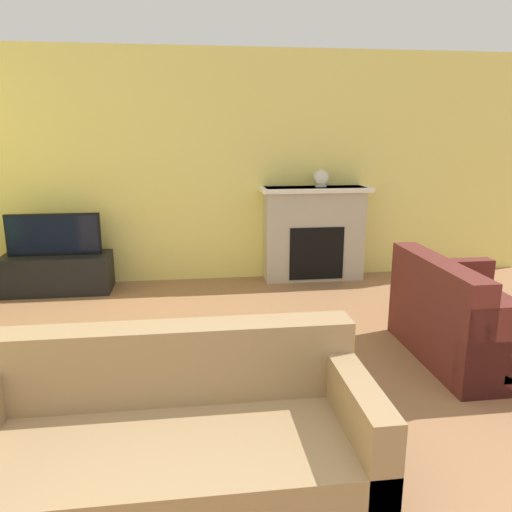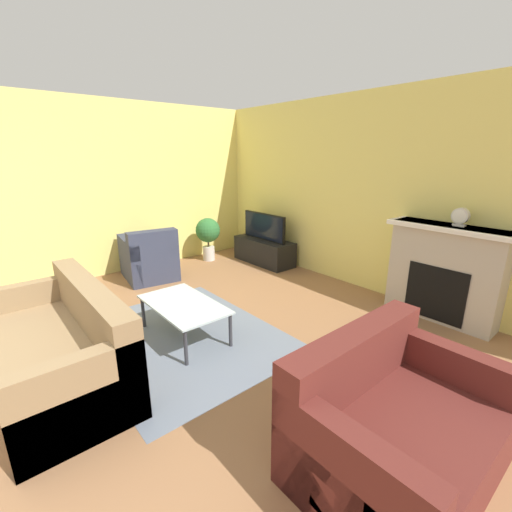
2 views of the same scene
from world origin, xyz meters
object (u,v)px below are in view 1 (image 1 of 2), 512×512
couch_loveseat (470,323)px  coffee_table (180,342)px  couch_sectional (173,452)px  mantel_clock (321,178)px  tv (54,235)px

couch_loveseat → coffee_table: size_ratio=1.22×
couch_sectional → mantel_clock: 4.16m
coffee_table → mantel_clock: 3.15m
mantel_clock → couch_sectional: bearing=-114.2°
couch_loveseat → coffee_table: couch_loveseat is taller
couch_sectional → couch_loveseat: size_ratio=1.46×
couch_sectional → mantel_clock: mantel_clock is taller
tv → couch_sectional: tv is taller
coffee_table → mantel_clock: mantel_clock is taller
tv → mantel_clock: mantel_clock is taller
couch_sectional → couch_loveseat: (2.28, 1.34, -0.00)m
couch_loveseat → couch_sectional: bearing=120.5°
mantel_clock → couch_loveseat: bearing=-75.2°
tv → coffee_table: tv is taller
coffee_table → couch_sectional: bearing=-91.0°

